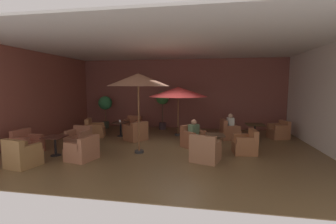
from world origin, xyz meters
The scene contains 28 objects.
ground_plane centered at (0.00, 0.00, -0.01)m, with size 11.22×8.54×0.02m, color brown.
wall_back_brick centered at (0.00, 4.23, 1.87)m, with size 11.22×0.08×3.75m, color brown.
wall_left_accent centered at (-5.57, 0.00, 1.87)m, with size 0.08×8.54×3.75m, color brown.
wall_right_plain centered at (5.57, 0.00, 1.87)m, with size 0.08×8.54×3.75m, color silver.
ceiling_slab centered at (0.00, 0.00, 3.78)m, with size 11.22×8.54×0.06m, color silver.
cafe_table_front_left centered at (-2.42, 1.54, 0.51)m, with size 0.64×0.64×0.66m.
armchair_front_left_north centered at (-1.46, 0.87, 0.31)m, with size 1.07×1.09×0.81m.
armchair_front_left_east centered at (-2.22, 2.69, 0.30)m, with size 0.88×0.82×0.77m.
armchair_front_left_south centered at (-3.54, 1.20, 0.31)m, with size 0.96×0.91×0.84m.
cafe_table_front_right centered at (1.80, -0.45, 0.46)m, with size 0.68×0.68×0.66m.
armchair_front_right_north centered at (1.49, -1.45, 0.32)m, with size 1.00×0.97×0.86m.
armchair_front_right_east centered at (2.85, -0.36, 0.31)m, with size 0.80×0.80×0.84m.
armchair_front_right_south centered at (1.00, 0.22, 0.31)m, with size 1.05×1.05×0.82m.
cafe_table_mid_center centered at (-3.45, -1.69, 0.51)m, with size 0.68×0.68×0.66m.
armchair_mid_center_north centered at (-4.62, -1.57, 0.31)m, with size 0.83×0.81×0.82m.
armchair_mid_center_east centered at (-3.69, -2.84, 0.32)m, with size 0.86×0.88×0.85m.
armchair_mid_center_south centered at (-2.31, -1.96, 0.29)m, with size 0.92×0.96×0.77m.
armchair_mid_center_west centered at (-3.28, -0.53, 0.30)m, with size 0.86×0.81×0.79m.
cafe_table_rear_right centered at (3.58, 2.02, 0.52)m, with size 0.77×0.77×0.66m.
armchair_rear_right_north centered at (2.47, 1.83, 0.32)m, with size 0.89×0.93×0.86m.
armchair_rear_right_east centered at (4.66, 2.31, 0.31)m, with size 0.89×0.87×0.79m.
patio_umbrella_tall_red centered at (0.18, 2.15, 2.04)m, with size 2.68×2.68×2.27m.
patio_umbrella_center_beige centered at (-0.80, -0.88, 2.51)m, with size 2.12×2.12×2.74m.
potted_tree_left_corner centered at (-4.00, 3.39, 1.26)m, with size 0.74×0.74×1.76m.
potted_tree_mid_left centered at (-0.84, 3.54, 1.46)m, with size 0.68×0.68×2.02m.
patron_blue_shirt centered at (1.03, 0.19, 0.70)m, with size 0.42×0.45×0.64m.
patron_by_window centered at (2.52, 1.84, 0.72)m, with size 0.31×0.41×0.69m.
iced_drink_cup centered at (-2.44, 1.53, 0.71)m, with size 0.08×0.08×0.11m, color white.
Camera 1 is at (1.56, -8.55, 2.34)m, focal length 25.00 mm.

